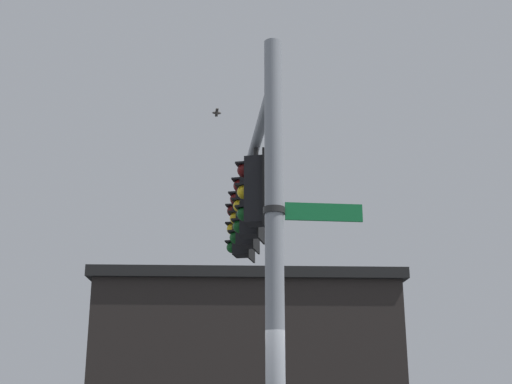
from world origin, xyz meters
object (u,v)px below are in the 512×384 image
traffic_light_mid_inner (250,205)px  traffic_light_mid_outer (245,217)px  traffic_light_arm_end (241,228)px  bird_flying (217,113)px  street_name_sign (301,212)px  traffic_light_nearest_pole (255,191)px

traffic_light_mid_inner → traffic_light_mid_outer: bearing=18.4°
traffic_light_arm_end → bird_flying: size_ratio=4.67×
traffic_light_mid_outer → bird_flying: bird_flying is taller
street_name_sign → bird_flying: bearing=27.6°
bird_flying → traffic_light_nearest_pole: bearing=-152.7°
bird_flying → street_name_sign: bearing=-152.4°
traffic_light_arm_end → bird_flying: (0.43, 0.64, 2.58)m
traffic_light_nearest_pole → street_name_sign: (-1.86, -0.98, -0.89)m
traffic_light_mid_inner → traffic_light_nearest_pole: bearing=-161.6°
traffic_light_nearest_pole → traffic_light_mid_inner: bearing=18.4°
traffic_light_mid_inner → street_name_sign: bearing=-154.7°
traffic_light_arm_end → street_name_sign: traffic_light_arm_end is taller
traffic_light_mid_outer → street_name_sign: (-3.36, -1.48, -0.89)m
traffic_light_mid_outer → bird_flying: 2.98m
traffic_light_mid_outer → bird_flying: (1.18, 0.89, 2.58)m
traffic_light_mid_outer → street_name_sign: 3.78m
traffic_light_mid_inner → street_name_sign: (-2.61, -1.23, -0.89)m
traffic_light_arm_end → bird_flying: bearing=55.9°
street_name_sign → bird_flying: 6.19m
traffic_light_mid_inner → bird_flying: bearing=30.5°
street_name_sign → traffic_light_arm_end: bearing=22.9°
traffic_light_mid_outer → traffic_light_arm_end: size_ratio=1.00×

